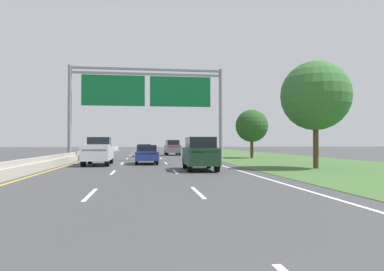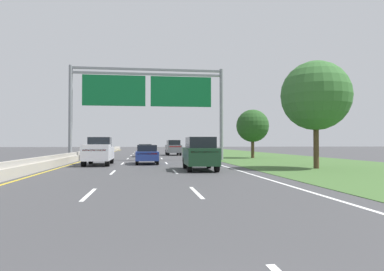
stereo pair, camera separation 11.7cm
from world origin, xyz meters
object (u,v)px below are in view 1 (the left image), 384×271
car_darkgreen_right_lane_suv (200,153)px  car_grey_right_lane_suv (172,147)px  pickup_truck_white (98,151)px  roadside_tree_mid (252,126)px  overhead_sign_gantry (147,94)px  car_silver_centre_lane_sedan (144,150)px  car_blue_centre_lane_sedan (146,154)px  roadside_tree_near (315,96)px

car_darkgreen_right_lane_suv → car_grey_right_lane_suv: bearing=0.7°
pickup_truck_white → roadside_tree_mid: (15.74, 10.32, 2.59)m
pickup_truck_white → car_darkgreen_right_lane_suv: 9.49m
overhead_sign_gantry → pickup_truck_white: overhead_sign_gantry is taller
car_silver_centre_lane_sedan → car_blue_centre_lane_sedan: same height
car_silver_centre_lane_sedan → roadside_tree_near: roadside_tree_near is taller
pickup_truck_white → car_silver_centre_lane_sedan: pickup_truck_white is taller
car_grey_right_lane_suv → car_blue_centre_lane_sedan: bearing=167.8°
car_darkgreen_right_lane_suv → car_blue_centre_lane_sedan: bearing=26.5°
car_blue_centre_lane_sedan → roadside_tree_mid: size_ratio=0.80×
pickup_truck_white → overhead_sign_gantry: bearing=-32.8°
car_grey_right_lane_suv → roadside_tree_mid: roadside_tree_mid is taller
overhead_sign_gantry → car_darkgreen_right_lane_suv: size_ratio=3.17×
car_blue_centre_lane_sedan → roadside_tree_mid: roadside_tree_mid is taller
car_grey_right_lane_suv → roadside_tree_mid: size_ratio=0.86×
car_grey_right_lane_suv → roadside_tree_near: (7.59, -26.89, 3.84)m
car_grey_right_lane_suv → car_silver_centre_lane_sedan: bearing=137.6°
overhead_sign_gantry → car_silver_centre_lane_sedan: (-0.25, 10.19, -5.67)m
overhead_sign_gantry → car_blue_centre_lane_sedan: (-0.12, -5.24, -5.67)m
pickup_truck_white → car_grey_right_lane_suv: (7.53, 20.85, 0.02)m
overhead_sign_gantry → car_grey_right_lane_suv: size_ratio=3.17×
pickup_truck_white → car_blue_centre_lane_sedan: 3.90m
car_silver_centre_lane_sedan → roadside_tree_near: size_ratio=0.61×
car_blue_centre_lane_sedan → roadside_tree_near: (11.34, -6.97, 4.13)m
car_blue_centre_lane_sedan → car_darkgreen_right_lane_suv: size_ratio=0.93×
overhead_sign_gantry → car_grey_right_lane_suv: (3.63, 14.68, -5.39)m
car_darkgreen_right_lane_suv → roadside_tree_mid: 18.88m
pickup_truck_white → roadside_tree_near: roadside_tree_near is taller
car_blue_centre_lane_sedan → car_darkgreen_right_lane_suv: (3.34, -7.21, 0.28)m
overhead_sign_gantry → roadside_tree_mid: overhead_sign_gantry is taller
car_grey_right_lane_suv → roadside_tree_mid: (8.22, -10.53, 2.57)m
car_darkgreen_right_lane_suv → roadside_tree_mid: (8.62, 16.60, 2.57)m
car_silver_centre_lane_sedan → car_grey_right_lane_suv: (3.88, 4.49, 0.28)m
roadside_tree_near → pickup_truck_white: bearing=158.2°
car_blue_centre_lane_sedan → roadside_tree_near: size_ratio=0.61×
car_blue_centre_lane_sedan → roadside_tree_near: 13.93m
roadside_tree_mid → car_blue_centre_lane_sedan: bearing=-141.9°
pickup_truck_white → car_darkgreen_right_lane_suv: pickup_truck_white is taller
car_blue_centre_lane_sedan → car_darkgreen_right_lane_suv: bearing=-155.8°
pickup_truck_white → car_darkgreen_right_lane_suv: bearing=-132.0°
overhead_sign_gantry → pickup_truck_white: size_ratio=2.78×
overhead_sign_gantry → roadside_tree_near: size_ratio=2.06×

